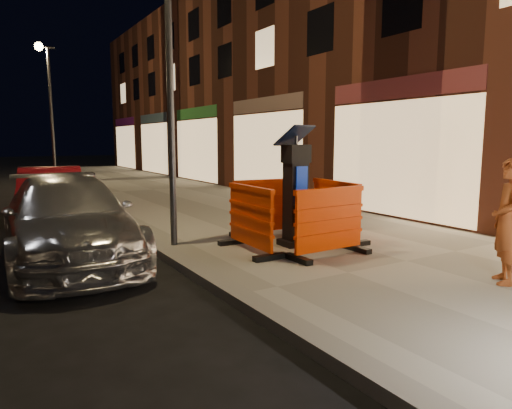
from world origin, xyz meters
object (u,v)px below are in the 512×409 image
parking_kiosk (296,190)px  barrier_bldgside (335,210)px  barrier_back (267,208)px  car_silver (70,260)px  barrier_front (329,222)px  man (508,221)px  car_red (53,222)px  barrier_kerbside (250,219)px

parking_kiosk → barrier_bldgside: size_ratio=1.40×
barrier_back → car_silver: (-3.62, 0.69, -0.72)m
barrier_front → man: size_ratio=0.87×
car_silver → barrier_bldgside: bearing=-17.3°
barrier_bldgside → car_silver: barrier_bldgside is taller
barrier_back → parking_kiosk: bearing=-83.7°
barrier_bldgside → man: bearing=-172.3°
barrier_front → barrier_bldgside: bearing=43.3°
parking_kiosk → car_silver: bearing=159.0°
barrier_back → barrier_bldgside: bearing=-38.7°
barrier_back → car_silver: barrier_back is taller
parking_kiosk → barrier_front: bearing=-86.7°
car_red → man: (4.45, -9.04, 0.99)m
car_red → barrier_front: bearing=-56.4°
parking_kiosk → man: 3.46m
barrier_kerbside → car_silver: size_ratio=0.30×
car_silver → barrier_kerbside: bearing=-29.1°
barrier_bldgside → car_red: bearing=42.1°
barrier_bldgside → barrier_back: bearing=50.3°
barrier_bldgside → barrier_kerbside: bearing=95.3°
barrier_kerbside → man: 3.87m
barrier_kerbside → car_red: barrier_kerbside is taller
barrier_front → car_red: 7.55m
barrier_front → barrier_kerbside: (-0.95, 0.95, 0.00)m
parking_kiosk → barrier_back: 1.05m
barrier_front → barrier_kerbside: 1.34m
car_silver → barrier_front: bearing=-33.1°
barrier_front → barrier_bldgside: 1.34m
barrier_front → barrier_kerbside: same height
barrier_kerbside → barrier_bldgside: bearing=-88.7°
barrier_back → man: 4.37m
parking_kiosk → barrier_kerbside: 1.05m
barrier_front → car_silver: 4.51m
parking_kiosk → barrier_back: size_ratio=1.40×
parking_kiosk → car_silver: (-3.62, 1.64, -1.17)m
barrier_back → barrier_kerbside: 1.34m
barrier_kerbside → car_silver: bearing=59.8°
barrier_front → car_red: bearing=114.9°
barrier_front → man: man is taller
barrier_bldgside → car_red: barrier_bldgside is taller
barrier_kerbside → car_red: (-2.42, 5.77, -0.72)m
man → parking_kiosk: bearing=-117.9°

